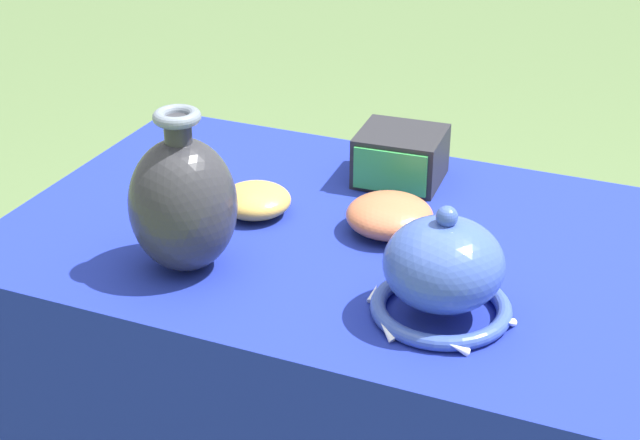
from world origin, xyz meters
TOP-DOWN VIEW (x-y plane):
  - display_table at (0.00, -0.02)m, footprint 1.29×0.71m
  - vase_tall_bulbous at (-0.28, -0.20)m, footprint 0.16×0.16m
  - vase_dome_bell at (0.11, -0.18)m, footprint 0.21×0.20m
  - mosaic_tile_box at (-0.09, 0.22)m, footprint 0.15×0.15m
  - bowl_shallow_ochre at (-0.26, -0.00)m, footprint 0.12×0.12m
  - bowl_shallow_terracotta at (-0.04, 0.03)m, footprint 0.14×0.14m

SIDE VIEW (x-z plane):
  - display_table at x=0.00m, z-range 0.29..1.03m
  - bowl_shallow_ochre at x=-0.26m, z-range 0.74..0.79m
  - bowl_shallow_terracotta at x=-0.04m, z-range 0.74..0.80m
  - mosaic_tile_box at x=-0.09m, z-range 0.74..0.83m
  - vase_dome_bell at x=0.11m, z-range 0.72..0.89m
  - vase_tall_bulbous at x=-0.28m, z-range 0.72..0.97m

